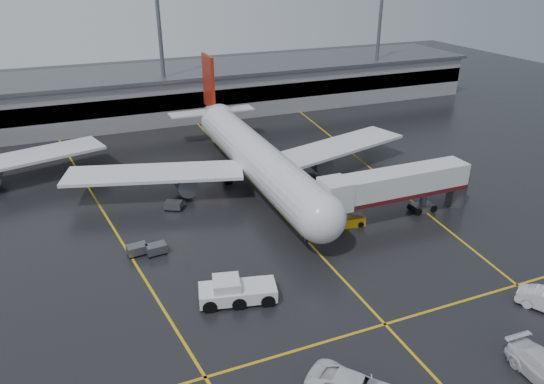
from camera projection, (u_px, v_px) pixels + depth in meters
name	position (u px, v px, depth m)	size (l,w,h in m)	color
ground	(281.00, 213.00, 60.49)	(220.00, 220.00, 0.00)	black
apron_line_centre	(281.00, 213.00, 60.48)	(0.25, 90.00, 0.02)	gold
apron_line_stop	(385.00, 324.00, 42.02)	(60.00, 0.25, 0.02)	gold
apron_line_left	(100.00, 207.00, 61.97)	(0.25, 70.00, 0.02)	gold
apron_line_right	(365.00, 164.00, 75.09)	(0.25, 70.00, 0.02)	gold
terminal	(185.00, 91.00, 98.90)	(122.00, 19.00, 8.60)	gray
light_mast_mid	(161.00, 43.00, 87.94)	(3.00, 1.20, 25.45)	#595B60
light_mast_right	(379.00, 31.00, 103.47)	(3.00, 1.20, 25.45)	#595B60
main_airliner	(252.00, 154.00, 66.86)	(48.80, 45.60, 14.10)	silver
jet_bridge	(396.00, 187.00, 57.90)	(19.90, 3.40, 6.05)	silver
pushback_tractor	(235.00, 292.00, 44.55)	(7.27, 4.29, 2.44)	silver
belt_loader	(349.00, 221.00, 57.44)	(3.68, 1.99, 2.24)	#E5B10E
baggage_cart_a	(156.00, 249.00, 51.83)	(2.11, 1.48, 1.12)	#595B60
baggage_cart_b	(137.00, 249.00, 51.72)	(2.14, 1.53, 1.12)	#595B60
baggage_cart_c	(173.00, 205.00, 61.05)	(2.38, 2.12, 1.12)	#595B60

